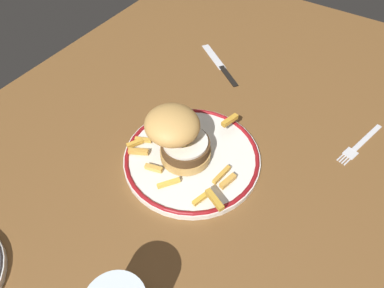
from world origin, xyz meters
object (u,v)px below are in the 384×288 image
Objects in this scene: fork at (360,144)px; knife at (222,67)px; burger at (178,136)px; dinner_plate at (192,157)px.

knife is (6.69, 34.84, 0.08)cm from fork.
burger is at bearing 129.39° from fork.
fork is 35.48cm from knife.
knife is at bearing 18.61° from dinner_plate.
fork is at bearing -50.61° from burger.
dinner_plate is at bearing -161.39° from knife.
burger is 0.80× the size of knife.
burger reaches higher than knife.
dinner_plate is at bearing 129.62° from fork.
dinner_plate is 29.32cm from knife.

